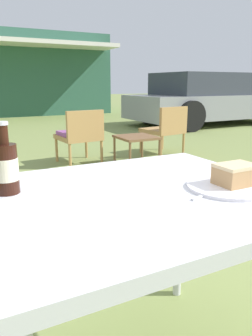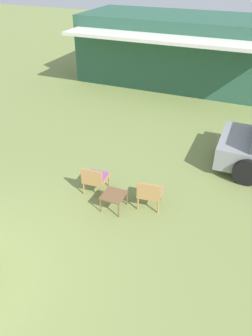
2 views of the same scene
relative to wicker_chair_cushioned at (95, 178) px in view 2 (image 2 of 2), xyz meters
name	(u,v)px [view 2 (image 2 of 2)]	position (x,y,z in m)	size (l,w,h in m)	color
cabin_building	(179,50)	(-0.44, 8.60, 0.96)	(8.18, 4.64, 2.71)	#2D5B47
wicker_chair_cushioned	(95,178)	(0.00, 0.00, 0.00)	(0.55, 0.57, 0.73)	#B2844C
wicker_chair_plain	(150,192)	(1.36, -0.02, 0.00)	(0.58, 0.60, 0.73)	#B2844C
garden_side_table	(114,196)	(0.65, -0.38, -0.07)	(0.48, 0.50, 0.38)	brown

